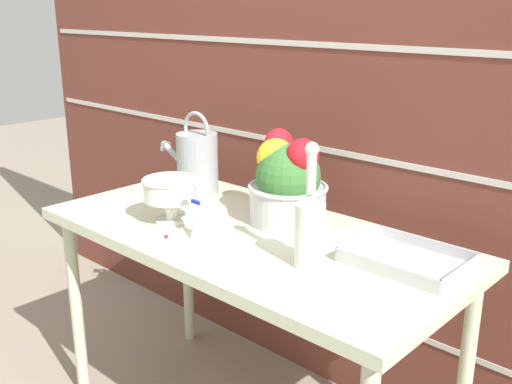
{
  "coord_description": "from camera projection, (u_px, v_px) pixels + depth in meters",
  "views": [
    {
      "loc": [
        1.19,
        -1.25,
        1.41
      ],
      "look_at": [
        0.0,
        0.03,
        0.86
      ],
      "focal_mm": 42.0,
      "sensor_mm": 36.0,
      "label": 1
    }
  ],
  "objects": [
    {
      "name": "patio_table",
      "position": [
        249.0,
        253.0,
        1.87
      ],
      "size": [
        1.35,
        0.65,
        0.74
      ],
      "color": "beige",
      "rests_on": "ground_plane"
    },
    {
      "name": "wire_tray",
      "position": [
        407.0,
        261.0,
        1.61
      ],
      "size": [
        0.31,
        0.24,
        0.04
      ],
      "color": "#B7B7BC",
      "rests_on": "patio_table"
    },
    {
      "name": "flower_planter",
      "position": [
        287.0,
        182.0,
        1.89
      ],
      "size": [
        0.26,
        0.26,
        0.29
      ],
      "color": "#BCBCC1",
      "rests_on": "patio_table"
    },
    {
      "name": "figurine_vase",
      "position": [
        200.0,
        215.0,
        1.77
      ],
      "size": [
        0.07,
        0.07,
        0.18
      ],
      "color": "white",
      "rests_on": "patio_table"
    },
    {
      "name": "brick_wall",
      "position": [
        341.0,
        98.0,
        2.07
      ],
      "size": [
        3.6,
        0.08,
        2.2
      ],
      "color": "brown",
      "rests_on": "ground_plane"
    },
    {
      "name": "watering_can",
      "position": [
        197.0,
        162.0,
        2.19
      ],
      "size": [
        0.3,
        0.15,
        0.31
      ],
      "color": "#93999E",
      "rests_on": "patio_table"
    },
    {
      "name": "glass_decanter",
      "position": [
        310.0,
        225.0,
        1.57
      ],
      "size": [
        0.08,
        0.08,
        0.34
      ],
      "color": "silver",
      "rests_on": "patio_table"
    },
    {
      "name": "fallen_petal",
      "position": [
        166.0,
        236.0,
        1.8
      ],
      "size": [
        0.01,
        0.01,
        0.01
      ],
      "color": "red",
      "rests_on": "patio_table"
    },
    {
      "name": "crystal_pedestal_bowl",
      "position": [
        170.0,
        192.0,
        1.9
      ],
      "size": [
        0.18,
        0.18,
        0.15
      ],
      "color": "silver",
      "rests_on": "patio_table"
    }
  ]
}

